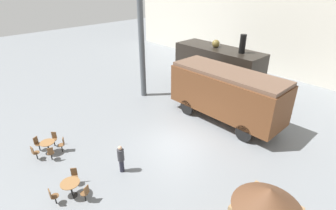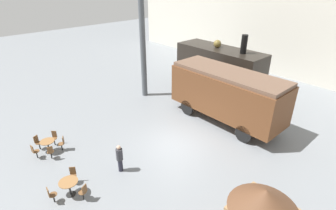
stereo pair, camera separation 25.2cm
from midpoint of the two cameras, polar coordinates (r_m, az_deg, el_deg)
ground_plane at (r=15.87m, az=1.30°, el=-8.40°), size 80.00×80.00×0.00m
backdrop_wall at (r=26.86m, az=26.80°, el=14.10°), size 44.00×0.15×9.00m
steam_locomotive at (r=22.97m, az=10.48°, el=8.51°), size 7.68×2.58×5.02m
passenger_coach_wooden at (r=17.72m, az=12.23°, el=2.80°), size 7.76×2.73×3.57m
cafe_table_near at (r=16.30m, az=-25.13°, el=-7.87°), size 0.79×0.79×0.74m
cafe_table_mid at (r=13.09m, az=-20.99°, el=-16.08°), size 0.86×0.86×0.78m
cafe_chair_0 at (r=16.84m, az=-26.96°, el=-7.35°), size 0.40×0.38×0.87m
cafe_chair_1 at (r=16.11m, az=-27.48°, el=-9.10°), size 0.36×0.37×0.87m
cafe_chair_2 at (r=15.68m, az=-24.60°, el=-9.43°), size 0.38×0.36×0.87m
cafe_chair_3 at (r=16.18m, az=-22.43°, el=-7.78°), size 0.39×0.40×0.87m
cafe_chair_4 at (r=16.88m, az=-23.97°, el=-6.58°), size 0.40×0.40×0.87m
cafe_chair_5 at (r=13.74m, az=-20.27°, el=-14.15°), size 0.40×0.40×0.87m
cafe_chair_6 at (r=13.07m, az=-24.36°, el=-17.54°), size 0.36×0.37×0.87m
cafe_chair_7 at (r=12.72m, az=-18.09°, el=-17.63°), size 0.40×0.38×0.87m
visitor_person at (r=13.64m, az=-10.73°, el=-11.26°), size 0.34×0.34×1.56m
support_pillar at (r=20.74m, az=-6.08°, el=12.30°), size 0.44×0.44×8.00m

